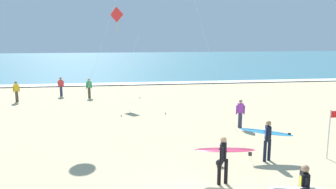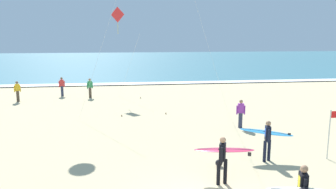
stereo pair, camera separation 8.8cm
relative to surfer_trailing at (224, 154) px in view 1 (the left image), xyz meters
The scene contains 11 objects.
ocean_water 53.56m from the surfer_trailing, 90.93° to the left, with size 160.00×60.00×0.08m, color teal.
shoreline_foam 23.88m from the surfer_trailing, 92.10° to the left, with size 160.00×1.69×0.01m, color white.
surfer_trailing is the anchor object (origin of this frame).
surfer_third 3.06m from the surfer_trailing, 37.55° to the left, with size 2.27×1.18×1.71m.
kite_diamond_scarlet_near 18.18m from the surfer_trailing, 102.41° to the left, with size 2.26×1.33×7.28m.
bystander_yellow_top 19.64m from the surfer_trailing, 125.93° to the left, with size 0.44×0.32×1.59m.
bystander_green_top 17.94m from the surfer_trailing, 110.07° to the left, with size 0.47×0.29×1.59m.
bystander_red_top 19.90m from the surfer_trailing, 115.51° to the left, with size 0.49×0.25×1.59m.
bystander_purple_top 7.28m from the surfer_trailing, 65.65° to the left, with size 0.50×0.22×1.59m.
lifeguard_flag 5.31m from the surfer_trailing, 17.62° to the left, with size 0.45×0.05×2.10m.
beach_ball 1.68m from the surfer_trailing, 78.71° to the left, with size 0.28×0.28×0.28m, color black.
Camera 1 is at (-2.54, -8.94, 5.15)m, focal length 35.81 mm.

